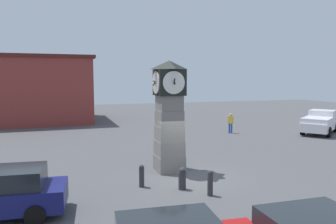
% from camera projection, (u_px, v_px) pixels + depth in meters
% --- Properties ---
extents(ground_plane, '(86.66, 86.66, 0.00)m').
position_uv_depth(ground_plane, '(190.00, 177.00, 14.89)').
color(ground_plane, '#4C4C4F').
extents(clock_tower, '(1.73, 1.62, 5.33)m').
position_uv_depth(clock_tower, '(169.00, 115.00, 15.74)').
color(clock_tower, gray).
rests_on(clock_tower, ground_plane).
extents(bollard_near_tower, '(0.22, 0.22, 0.94)m').
position_uv_depth(bollard_near_tower, '(142.00, 176.00, 13.54)').
color(bollard_near_tower, '#333338').
rests_on(bollard_near_tower, ground_plane).
extents(bollard_mid_row, '(0.30, 0.30, 0.91)m').
position_uv_depth(bollard_mid_row, '(182.00, 178.00, 13.25)').
color(bollard_mid_row, '#333338').
rests_on(bollard_mid_row, ground_plane).
extents(bollard_far_row, '(0.21, 0.21, 1.00)m').
position_uv_depth(bollard_far_row, '(210.00, 183.00, 12.53)').
color(bollard_far_row, '#333338').
rests_on(bollard_far_row, ground_plane).
extents(pickup_truck, '(5.25, 4.56, 1.85)m').
position_uv_depth(pickup_truck, '(320.00, 122.00, 26.67)').
color(pickup_truck, silver).
rests_on(pickup_truck, ground_plane).
extents(pedestrian_crossing_lot, '(0.42, 0.47, 1.65)m').
position_uv_depth(pedestrian_crossing_lot, '(231.00, 122.00, 26.78)').
color(pedestrian_crossing_lot, '#264CA5').
rests_on(pedestrian_crossing_lot, ground_plane).
extents(warehouse_blue_far, '(17.21, 10.47, 6.69)m').
position_uv_depth(warehouse_blue_far, '(5.00, 90.00, 33.14)').
color(warehouse_blue_far, maroon).
rests_on(warehouse_blue_far, ground_plane).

